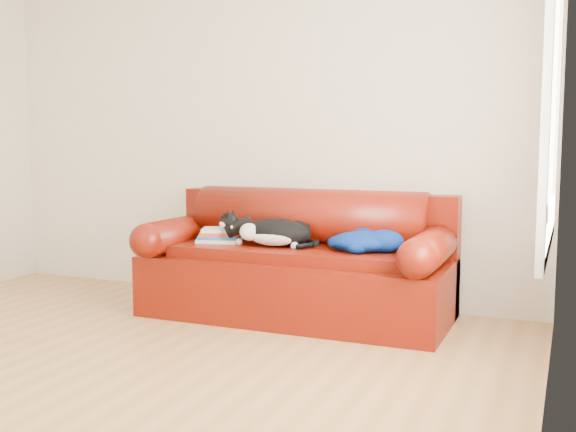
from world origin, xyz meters
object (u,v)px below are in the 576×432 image
at_px(sofa_base, 296,283).
at_px(book_stack, 220,235).
at_px(blanket, 364,241).
at_px(cat, 275,233).

bearing_deg(sofa_base, book_stack, -175.50).
bearing_deg(blanket, cat, -173.51).
distance_m(book_stack, cat, 0.45).
distance_m(sofa_base, book_stack, 0.65).
height_order(sofa_base, blanket, blanket).
xyz_separation_m(sofa_base, book_stack, (-0.57, -0.04, 0.31)).
xyz_separation_m(sofa_base, blanket, (0.49, -0.02, 0.33)).
bearing_deg(sofa_base, blanket, -2.30).
height_order(sofa_base, book_stack, book_stack).
relative_size(sofa_base, cat, 3.06).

